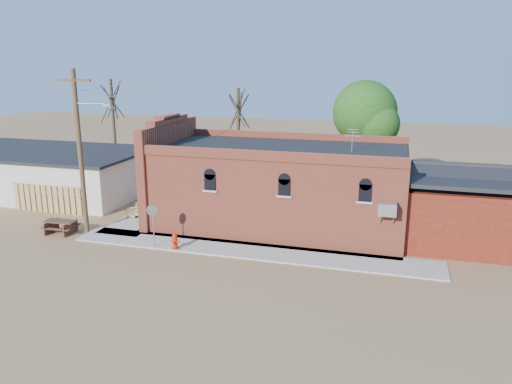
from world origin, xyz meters
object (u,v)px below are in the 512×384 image
(brick_bar, at_px, (275,186))
(trash_barrel, at_px, (163,210))
(picnic_table, at_px, (61,225))
(fire_hydrant, at_px, (175,241))
(utility_pole, at_px, (81,149))
(stop_sign, at_px, (153,214))

(brick_bar, distance_m, trash_barrel, 7.22)
(picnic_table, bearing_deg, fire_hydrant, -8.51)
(brick_bar, relative_size, utility_pole, 1.82)
(fire_hydrant, height_order, stop_sign, stop_sign)
(brick_bar, distance_m, stop_sign, 7.46)
(utility_pole, height_order, fire_hydrant, utility_pole)
(fire_hydrant, xyz_separation_m, trash_barrel, (-3.10, 4.87, -0.03))
(stop_sign, height_order, picnic_table, stop_sign)
(utility_pole, xyz_separation_m, fire_hydrant, (5.94, -1.20, -4.28))
(brick_bar, xyz_separation_m, stop_sign, (-5.02, -5.49, -0.50))
(picnic_table, bearing_deg, brick_bar, 20.12)
(trash_barrel, distance_m, picnic_table, 5.95)
(brick_bar, bearing_deg, trash_barrel, -174.85)
(trash_barrel, bearing_deg, fire_hydrant, -57.57)
(fire_hydrant, distance_m, picnic_table, 7.33)
(trash_barrel, xyz_separation_m, picnic_table, (-4.20, -4.21, 0.02))
(trash_barrel, bearing_deg, brick_bar, 5.15)
(utility_pole, relative_size, stop_sign, 3.94)
(utility_pole, xyz_separation_m, trash_barrel, (2.84, 3.67, -4.31))
(brick_bar, bearing_deg, picnic_table, -156.52)
(brick_bar, distance_m, fire_hydrant, 6.96)
(fire_hydrant, xyz_separation_m, stop_sign, (-1.17, 0.00, 1.35))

